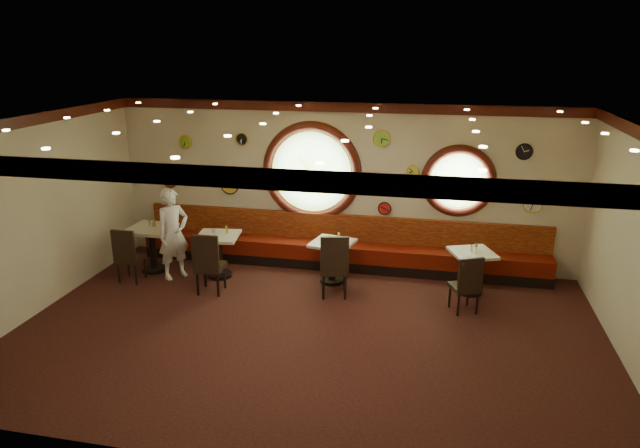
{
  "coord_description": "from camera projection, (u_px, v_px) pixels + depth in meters",
  "views": [
    {
      "loc": [
        1.82,
        -7.66,
        4.26
      ],
      "look_at": [
        0.03,
        0.8,
        1.5
      ],
      "focal_mm": 32.0,
      "sensor_mm": 36.0,
      "label": 1
    }
  ],
  "objects": [
    {
      "name": "wall_clock_3",
      "position": [
        242.0,
        139.0,
        11.2
      ],
      "size": [
        0.24,
        0.03,
        0.24
      ],
      "primitive_type": "cylinder",
      "rotation": [
        1.57,
        0.0,
        0.0
      ],
      "color": "black",
      "rests_on": "wall_back"
    },
    {
      "name": "porthole_right_glass",
      "position": [
        458.0,
        181.0,
        10.6
      ],
      "size": [
        1.1,
        0.02,
        1.1
      ],
      "primitive_type": "cylinder",
      "rotation": [
        1.57,
        0.0,
        0.0
      ],
      "color": "#95CA79",
      "rests_on": "wall_back"
    },
    {
      "name": "ceiling",
      "position": [
        306.0,
        123.0,
        7.82
      ],
      "size": [
        9.0,
        6.0,
        0.02
      ],
      "primitive_type": "cube",
      "color": "gold",
      "rests_on": "wall_back"
    },
    {
      "name": "condiment_d_bottle",
      "position": [
        476.0,
        247.0,
        9.93
      ],
      "size": [
        0.04,
        0.04,
        0.14
      ],
      "primitive_type": "cylinder",
      "color": "gold",
      "rests_on": "table_d"
    },
    {
      "name": "condiment_a_salt",
      "position": [
        149.0,
        223.0,
        10.98
      ],
      "size": [
        0.04,
        0.04,
        0.1
      ],
      "primitive_type": "cylinder",
      "color": "silver",
      "rests_on": "table_a"
    },
    {
      "name": "wall_left",
      "position": [
        36.0,
        215.0,
        9.19
      ],
      "size": [
        0.02,
        6.0,
        3.2
      ],
      "primitive_type": "cube",
      "color": "beige",
      "rests_on": "floor"
    },
    {
      "name": "wall_clock_5",
      "position": [
        185.0,
        142.0,
        11.46
      ],
      "size": [
        0.26,
        0.03,
        0.26
      ],
      "primitive_type": "cylinder",
      "rotation": [
        1.57,
        0.0,
        0.0
      ],
      "color": "#7EB323",
      "rests_on": "wall_back"
    },
    {
      "name": "banquette_back",
      "position": [
        341.0,
        228.0,
        11.3
      ],
      "size": [
        8.0,
        0.1,
        0.55
      ],
      "primitive_type": "cube",
      "color": "#65070A",
      "rests_on": "wall_back"
    },
    {
      "name": "condiment_a_bottle",
      "position": [
        154.0,
        223.0,
        10.92
      ],
      "size": [
        0.05,
        0.05,
        0.16
      ],
      "primitive_type": "cylinder",
      "color": "gold",
      "rests_on": "table_a"
    },
    {
      "name": "porthole_left_ring",
      "position": [
        311.0,
        172.0,
        11.09
      ],
      "size": [
        1.61,
        0.03,
        1.61
      ],
      "primitive_type": "torus",
      "rotation": [
        1.57,
        0.0,
        0.0
      ],
      "color": "gold",
      "rests_on": "wall_back"
    },
    {
      "name": "porthole_left_glass",
      "position": [
        312.0,
        172.0,
        11.14
      ],
      "size": [
        1.66,
        0.02,
        1.66
      ],
      "primitive_type": "cylinder",
      "rotation": [
        1.57,
        0.0,
        0.0
      ],
      "color": "#95CA79",
      "rests_on": "wall_back"
    },
    {
      "name": "porthole_right_frame",
      "position": [
        458.0,
        181.0,
        10.59
      ],
      "size": [
        1.38,
        0.18,
        1.38
      ],
      "primitive_type": "torus",
      "rotation": [
        1.57,
        0.0,
        0.0
      ],
      "color": "#3E120B",
      "rests_on": "wall_back"
    },
    {
      "name": "banquette_seat",
      "position": [
        339.0,
        250.0,
        11.22
      ],
      "size": [
        8.0,
        0.55,
        0.3
      ],
      "primitive_type": "cube",
      "color": "#5B1107",
      "rests_on": "banquette_base"
    },
    {
      "name": "banquette_base",
      "position": [
        339.0,
        262.0,
        11.29
      ],
      "size": [
        8.0,
        0.55,
        0.2
      ],
      "primitive_type": "cube",
      "color": "black",
      "rests_on": "floor"
    },
    {
      "name": "chair_a",
      "position": [
        127.0,
        252.0,
        10.42
      ],
      "size": [
        0.44,
        0.44,
        0.65
      ],
      "rotation": [
        0.0,
        0.0,
        -0.01
      ],
      "color": "black",
      "rests_on": "floor"
    },
    {
      "name": "condiment_d_salt",
      "position": [
        471.0,
        247.0,
        10.0
      ],
      "size": [
        0.03,
        0.03,
        0.09
      ],
      "primitive_type": "cylinder",
      "color": "silver",
      "rests_on": "table_d"
    },
    {
      "name": "wall_clock_7",
      "position": [
        533.0,
        204.0,
        10.41
      ],
      "size": [
        0.34,
        0.03,
        0.34
      ],
      "primitive_type": "cylinder",
      "rotation": [
        1.57,
        0.0,
        0.0
      ],
      "color": "white",
      "rests_on": "wall_back"
    },
    {
      "name": "condiment_b_bottle",
      "position": [
        227.0,
        229.0,
        10.7
      ],
      "size": [
        0.05,
        0.05,
        0.16
      ],
      "primitive_type": "cylinder",
      "color": "gold",
      "rests_on": "table_b"
    },
    {
      "name": "waiter",
      "position": [
        173.0,
        234.0,
        10.6
      ],
      "size": [
        0.7,
        0.75,
        1.72
      ],
      "primitive_type": "imported",
      "rotation": [
        0.0,
        0.0,
        0.96
      ],
      "color": "white",
      "rests_on": "floor"
    },
    {
      "name": "condiment_c_pepper",
      "position": [
        337.0,
        240.0,
        10.36
      ],
      "size": [
        0.04,
        0.04,
        0.1
      ],
      "primitive_type": "cylinder",
      "color": "silver",
      "rests_on": "table_c"
    },
    {
      "name": "molding_left",
      "position": [
        23.0,
        121.0,
        8.72
      ],
      "size": [
        0.1,
        6.0,
        0.18
      ],
      "primitive_type": "cube",
      "color": "#3E120B",
      "rests_on": "wall_back"
    },
    {
      "name": "molding_back",
      "position": [
        342.0,
        107.0,
        10.59
      ],
      "size": [
        9.0,
        0.1,
        0.18
      ],
      "primitive_type": "cube",
      "color": "#3E120B",
      "rests_on": "wall_back"
    },
    {
      "name": "chair_c",
      "position": [
        334.0,
        262.0,
        9.78
      ],
      "size": [
        0.58,
        0.58,
        0.71
      ],
      "rotation": [
        0.0,
        0.0,
        0.22
      ],
      "color": "black",
      "rests_on": "floor"
    },
    {
      "name": "condiment_a_pepper",
      "position": [
        153.0,
        225.0,
        10.92
      ],
      "size": [
        0.03,
        0.03,
        0.09
      ],
      "primitive_type": "cylinder",
      "color": "silver",
      "rests_on": "table_a"
    },
    {
      "name": "wall_front",
      "position": [
        236.0,
        331.0,
        5.51
      ],
      "size": [
        9.0,
        0.02,
        3.2
      ],
      "primitive_type": "cube",
      "color": "beige",
      "rests_on": "floor"
    },
    {
      "name": "porthole_left_frame",
      "position": [
        312.0,
        172.0,
        11.12
      ],
      "size": [
        1.98,
        0.18,
        1.98
      ],
      "primitive_type": "torus",
      "rotation": [
        1.57,
        0.0,
        0.0
      ],
      "color": "#3E120B",
      "rests_on": "wall_back"
    },
    {
      "name": "wall_back",
      "position": [
        342.0,
        185.0,
        11.1
      ],
      "size": [
        9.0,
        0.02,
        3.2
      ],
      "primitive_type": "cube",
      "color": "beige",
      "rests_on": "floor"
    },
    {
      "name": "table_c",
      "position": [
        332.0,
        257.0,
        10.48
      ],
      "size": [
        0.85,
        0.85,
        0.79
      ],
      "color": "black",
      "rests_on": "floor"
    },
    {
      "name": "condiment_b_salt",
      "position": [
        213.0,
        231.0,
        10.73
      ],
      "size": [
        0.03,
        0.03,
        0.09
      ],
      "primitive_type": "cylinder",
      "color": "silver",
      "rests_on": "table_b"
    },
    {
      "name": "wall_clock_1",
      "position": [
        524.0,
        152.0,
        10.17
      ],
      "size": [
        0.28,
        0.03,
        0.28
      ],
      "primitive_type": "cylinder",
      "rotation": [
        1.57,
        0.0,
        0.0
      ],
      "color": "black",
      "rests_on": "wall_back"
    },
    {
      "name": "porthole_right_ring",
      "position": [
        458.0,
        181.0,
        10.56
      ],
      "size": [
        1.09,
        0.03,
        1.09
      ],
      "primitive_type": "torus",
      "rotation": [
        1.57,
        0.0,
        0.0
      ],
      "color": "gold",
      "rests_on": "wall_back"
    },
    {
      "name": "condiment_d_pepper",
      "position": [
        476.0,
        249.0,
        9.89
      ],
      "size": [
        0.04,
        0.04,
        0.1
      ],
      "primitive_type": "cylinder",
      "color": "silver",
      "rests_on": "table_d"
    },
    {
      "name": "condiment_b_pepper",
      "position": [
        215.0,
        233.0,
        10.58
      ],
      "size": [
        0.04,
        0.04,
        0.11
      ],
      "primitive_type": "cylinder",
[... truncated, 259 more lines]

